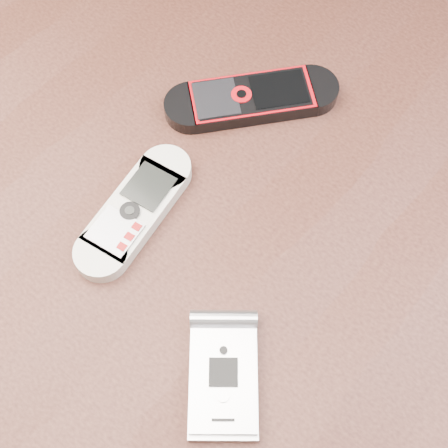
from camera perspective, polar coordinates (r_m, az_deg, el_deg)
ground at (r=1.24m, az=-0.19°, el=-15.59°), size 4.00×4.00×0.00m
table at (r=0.62m, az=-0.36°, el=-4.47°), size 1.20×0.80×0.75m
nokia_white at (r=0.53m, az=-8.17°, el=1.23°), size 0.06×0.14×0.02m
nokia_black_red at (r=0.58m, az=2.57°, el=11.41°), size 0.14×0.16×0.02m
motorola_razr at (r=0.47m, az=-0.06°, el=-13.90°), size 0.10×0.11×0.02m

